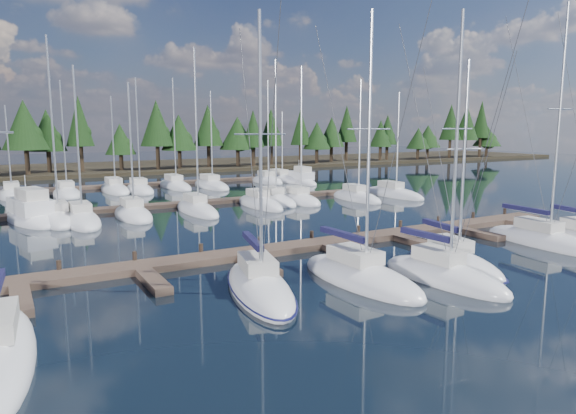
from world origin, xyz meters
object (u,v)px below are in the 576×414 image
front_sailboat_2 (360,276)px  front_sailboat_5 (543,240)px  front_sailboat_3 (443,276)px  main_dock (325,246)px  front_sailboat_4 (454,263)px  motor_yacht_right (301,180)px  front_sailboat_1 (259,287)px  motor_yacht_left (31,216)px

front_sailboat_2 → front_sailboat_5: bearing=2.1°
front_sailboat_2 → front_sailboat_3: front_sailboat_3 is taller
main_dock → front_sailboat_2: (-2.50, -7.03, 0.08)m
front_sailboat_4 → front_sailboat_5: (9.77, 1.13, 0.03)m
front_sailboat_2 → main_dock: bearing=70.5°
front_sailboat_4 → front_sailboat_5: size_ratio=0.74×
front_sailboat_3 → front_sailboat_5: size_ratio=0.86×
front_sailboat_4 → motor_yacht_right: size_ratio=1.50×
main_dock → front_sailboat_1: (-7.81, -6.03, 0.08)m
front_sailboat_5 → motor_yacht_right: front_sailboat_5 is taller
front_sailboat_4 → front_sailboat_3: bearing=-147.7°
main_dock → motor_yacht_right: bearing=61.3°
motor_yacht_left → front_sailboat_4: bearing=-54.2°
main_dock → front_sailboat_1: front_sailboat_1 is taller
front_sailboat_4 → motor_yacht_left: 34.37m
front_sailboat_2 → motor_yacht_left: size_ratio=1.43×
front_sailboat_1 → front_sailboat_4: 11.69m
front_sailboat_5 → motor_yacht_left: (-29.86, 26.75, 0.21)m
front_sailboat_2 → motor_yacht_right: (21.58, 41.87, 0.16)m
front_sailboat_1 → front_sailboat_2: bearing=-10.7°
main_dock → motor_yacht_right: (19.08, 34.84, 0.25)m
front_sailboat_2 → motor_yacht_right: front_sailboat_2 is taller
front_sailboat_4 → motor_yacht_right: (15.31, 42.41, 0.17)m
main_dock → motor_yacht_right: motor_yacht_right is taller
front_sailboat_5 → front_sailboat_4: bearing=-173.4°
motor_yacht_left → front_sailboat_3: bearing=-59.0°
front_sailboat_1 → motor_yacht_right: (26.89, 40.87, 0.16)m
front_sailboat_3 → main_dock: bearing=98.3°
front_sailboat_1 → front_sailboat_4: (11.58, -1.54, -0.00)m
front_sailboat_3 → motor_yacht_right: size_ratio=1.75×
front_sailboat_2 → front_sailboat_4: front_sailboat_2 is taller
front_sailboat_2 → front_sailboat_4: (6.27, -0.54, -0.00)m
front_sailboat_2 → front_sailboat_4: size_ratio=1.16×
main_dock → motor_yacht_left: 26.06m
motor_yacht_left → motor_yacht_right: 38.27m
front_sailboat_5 → motor_yacht_right: (5.54, 41.28, 0.14)m
front_sailboat_3 → front_sailboat_5: front_sailboat_5 is taller
motor_yacht_left → main_dock: bearing=-51.2°
motor_yacht_left → motor_yacht_right: (35.41, 14.53, -0.07)m
front_sailboat_4 → front_sailboat_5: bearing=6.6°
main_dock → front_sailboat_3: (1.34, -9.11, 0.10)m
main_dock → motor_yacht_left: bearing=128.8°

